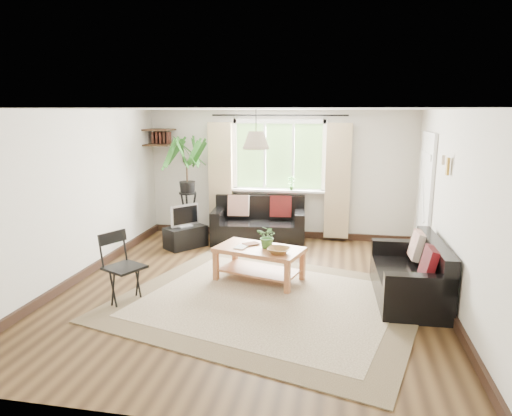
% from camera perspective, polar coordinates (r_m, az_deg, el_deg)
% --- Properties ---
extents(floor, '(5.50, 5.50, 0.00)m').
position_cam_1_polar(floor, '(6.30, -0.68, -10.14)').
color(floor, black).
rests_on(floor, ground).
extents(ceiling, '(5.50, 5.50, 0.00)m').
position_cam_1_polar(ceiling, '(5.83, -0.74, 12.25)').
color(ceiling, white).
rests_on(ceiling, floor).
extents(wall_back, '(5.00, 0.02, 2.40)m').
position_cam_1_polar(wall_back, '(8.63, 2.87, 4.19)').
color(wall_back, beige).
rests_on(wall_back, floor).
extents(wall_front, '(5.00, 0.02, 2.40)m').
position_cam_1_polar(wall_front, '(3.39, -9.91, -8.48)').
color(wall_front, beige).
rests_on(wall_front, floor).
extents(wall_left, '(0.02, 5.50, 2.40)m').
position_cam_1_polar(wall_left, '(6.88, -21.58, 1.34)').
color(wall_left, beige).
rests_on(wall_left, floor).
extents(wall_right, '(0.02, 5.50, 2.40)m').
position_cam_1_polar(wall_right, '(6.00, 23.43, -0.30)').
color(wall_right, beige).
rests_on(wall_right, floor).
extents(rug, '(4.32, 3.96, 0.02)m').
position_cam_1_polar(rug, '(5.94, 1.56, -11.48)').
color(rug, beige).
rests_on(rug, floor).
extents(window, '(2.50, 0.16, 2.16)m').
position_cam_1_polar(window, '(8.55, 2.86, 6.47)').
color(window, white).
rests_on(window, wall_back).
extents(door, '(0.06, 0.96, 2.06)m').
position_cam_1_polar(door, '(7.66, 20.36, 0.92)').
color(door, silver).
rests_on(door, wall_right).
extents(corner_shelf, '(0.50, 0.50, 0.34)m').
position_cam_1_polar(corner_shelf, '(8.91, -11.97, 8.65)').
color(corner_shelf, black).
rests_on(corner_shelf, wall_back).
extents(pendant_lamp, '(0.36, 0.36, 0.54)m').
position_cam_1_polar(pendant_lamp, '(6.23, 0.00, 9.02)').
color(pendant_lamp, beige).
rests_on(pendant_lamp, ceiling).
extents(wall_sconce, '(0.12, 0.12, 0.28)m').
position_cam_1_polar(wall_sconce, '(6.19, 22.61, 5.20)').
color(wall_sconce, beige).
rests_on(wall_sconce, wall_right).
extents(sofa_back, '(1.74, 0.99, 0.79)m').
position_cam_1_polar(sofa_back, '(8.36, 0.34, -1.68)').
color(sofa_back, black).
rests_on(sofa_back, floor).
extents(sofa_right, '(1.61, 0.85, 0.74)m').
position_cam_1_polar(sofa_right, '(6.20, 18.50, -7.48)').
color(sofa_right, black).
rests_on(sofa_right, floor).
extents(coffee_table, '(1.33, 0.96, 0.49)m').
position_cam_1_polar(coffee_table, '(6.52, 0.40, -7.04)').
color(coffee_table, brown).
rests_on(coffee_table, floor).
extents(table_plant, '(0.37, 0.35, 0.33)m').
position_cam_1_polar(table_plant, '(6.40, 1.50, -3.59)').
color(table_plant, '#3C722D').
rests_on(table_plant, coffee_table).
extents(bowl, '(0.35, 0.35, 0.08)m').
position_cam_1_polar(bowl, '(6.20, 2.86, -5.33)').
color(bowl, brown).
rests_on(bowl, coffee_table).
extents(book_a, '(0.20, 0.24, 0.02)m').
position_cam_1_polar(book_a, '(6.49, -2.46, -4.81)').
color(book_a, silver).
rests_on(book_a, coffee_table).
extents(book_b, '(0.27, 0.27, 0.02)m').
position_cam_1_polar(book_b, '(6.66, -0.96, -4.33)').
color(book_b, brown).
rests_on(book_b, coffee_table).
extents(tv_stand, '(0.74, 0.80, 0.38)m').
position_cam_1_polar(tv_stand, '(8.20, -8.81, -3.59)').
color(tv_stand, black).
rests_on(tv_stand, floor).
extents(tv, '(0.47, 0.54, 0.41)m').
position_cam_1_polar(tv, '(8.10, -8.90, -0.89)').
color(tv, '#A5A5AA').
rests_on(tv, tv_stand).
extents(palm_stand, '(0.79, 0.79, 1.94)m').
position_cam_1_polar(palm_stand, '(8.57, -8.56, 2.44)').
color(palm_stand, black).
rests_on(palm_stand, floor).
extents(folding_chair, '(0.62, 0.62, 0.89)m').
position_cam_1_polar(folding_chair, '(5.98, -16.09, -7.31)').
color(folding_chair, black).
rests_on(folding_chair, floor).
extents(sill_plant, '(0.14, 0.10, 0.27)m').
position_cam_1_polar(sill_plant, '(8.50, 4.43, 3.13)').
color(sill_plant, '#2D6023').
rests_on(sill_plant, window).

